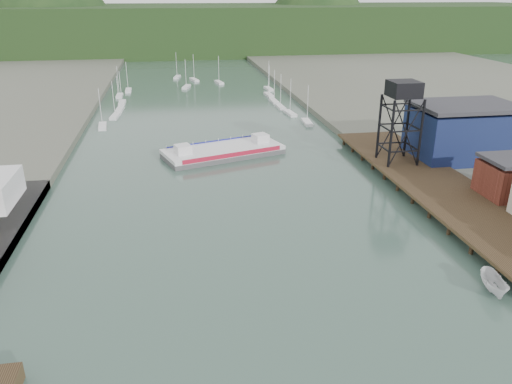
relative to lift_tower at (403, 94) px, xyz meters
name	(u,v)px	position (x,y,z in m)	size (l,w,h in m)	color
east_pier	(437,185)	(2.00, -13.00, -13.75)	(14.00, 70.00, 2.45)	black
lift_tower	(403,94)	(0.00, 0.00, 0.00)	(6.50, 6.50, 16.00)	black
blue_shed	(463,132)	(15.00, 2.00, -8.59)	(20.50, 14.50, 11.30)	#0C0C35
marina_sailboats	(198,98)	(-34.92, 80.46, -15.30)	(57.71, 92.65, 0.90)	silver
distant_hills	(176,32)	(-38.98, 243.35, -5.27)	(500.00, 120.00, 80.00)	black
chain_ferry	(223,151)	(-33.24, 16.19, -14.58)	(27.87, 17.89, 3.73)	#4A4B4D
motorboat	(494,284)	(-6.80, -43.34, -14.50)	(2.23, 5.94, 2.29)	silver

